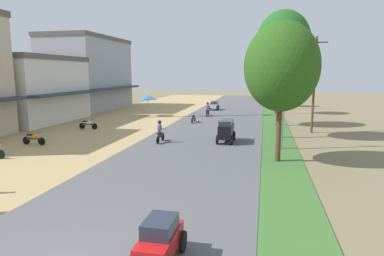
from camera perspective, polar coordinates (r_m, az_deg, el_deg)
shophouse_mid at (r=39.10m, az=-26.72°, el=5.99°), size 10.08×10.84×6.90m
shophouse_far at (r=49.85m, az=-17.39°, el=8.92°), size 8.70×13.86×10.10m
parked_motorbike_second at (r=26.15m, az=-25.53°, el=-1.58°), size 1.80×0.54×0.94m
parked_motorbike_third at (r=31.63m, az=-17.38°, el=0.68°), size 1.80×0.54×0.94m
vendor_umbrella at (r=39.79m, az=-7.62°, el=5.28°), size 2.20×2.20×2.52m
median_tree_nearest at (r=19.41m, az=15.15°, el=10.10°), size 4.18×4.18×7.92m
median_tree_second at (r=26.94m, az=15.41°, el=13.78°), size 4.14×4.14×9.79m
median_tree_third at (r=33.43m, az=14.86°, el=9.88°), size 4.15×4.15×8.21m
median_tree_fourth at (r=43.05m, az=14.51°, el=11.99°), size 3.46×3.46×8.88m
median_tree_fifth at (r=52.41m, az=13.71°, el=9.40°), size 2.85×2.85×7.08m
streetlamp_near at (r=22.81m, az=15.54°, el=7.19°), size 3.16×0.20×7.45m
streetlamp_mid at (r=48.39m, az=13.94°, el=8.20°), size 3.16×0.20×7.34m
streetlamp_far at (r=59.38m, az=13.67°, el=8.28°), size 3.16×0.20×7.12m
utility_pole_near at (r=30.22m, az=20.28°, el=7.21°), size 1.80×0.20×8.15m
car_hatchback_red at (r=9.37m, az=-5.56°, el=-18.50°), size 1.04×2.00×1.23m
car_van_black at (r=24.51m, az=5.89°, el=-0.26°), size 1.19×2.41×1.67m
car_sedan_silver at (r=46.11m, az=3.87°, el=3.95°), size 1.10×2.26×1.19m
motorbike_ahead_second at (r=24.44m, az=-5.51°, el=-0.68°), size 0.54×1.80×1.66m
motorbike_ahead_third at (r=34.30m, az=0.25°, el=1.80°), size 0.54×1.80×0.94m
motorbike_ahead_fourth at (r=39.27m, az=2.71°, el=3.18°), size 0.54×1.80×1.66m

